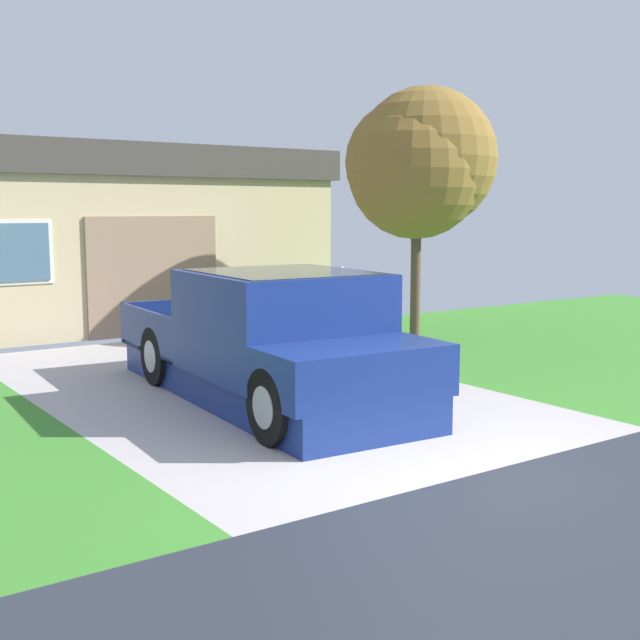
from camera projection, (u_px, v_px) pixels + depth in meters
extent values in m
cube|color=#B4ABA9|center=(240.00, 388.00, 11.14)|extent=(5.20, 9.00, 0.06)
cube|color=#3C842C|center=(623.00, 334.00, 16.03)|extent=(12.00, 9.00, 0.06)
cube|color=navy|center=(262.00, 380.00, 10.49)|extent=(2.21, 5.44, 0.42)
cube|color=navy|center=(282.00, 322.00, 9.91)|extent=(2.15, 2.30, 1.22)
cube|color=#1E2833|center=(282.00, 292.00, 9.87)|extent=(1.89, 2.11, 0.51)
cube|color=navy|center=(354.00, 371.00, 8.60)|extent=(2.07, 1.17, 0.55)
cube|color=black|center=(212.00, 344.00, 11.81)|extent=(2.14, 2.26, 0.06)
cube|color=navy|center=(271.00, 321.00, 12.27)|extent=(0.21, 2.12, 0.60)
cube|color=navy|center=(146.00, 331.00, 11.28)|extent=(0.21, 2.12, 0.60)
cube|color=navy|center=(185.00, 318.00, 12.65)|extent=(2.00, 0.20, 0.60)
cube|color=black|center=(393.00, 301.00, 9.80)|extent=(0.11, 0.19, 0.20)
cylinder|color=black|center=(411.00, 387.00, 9.22)|extent=(0.32, 0.82, 0.80)
cylinder|color=#9E9EA3|center=(411.00, 387.00, 9.22)|extent=(0.31, 0.46, 0.44)
cylinder|color=black|center=(274.00, 406.00, 8.33)|extent=(0.32, 0.82, 0.80)
cylinder|color=#9E9EA3|center=(274.00, 406.00, 8.33)|extent=(0.31, 0.46, 0.44)
cylinder|color=black|center=(272.00, 345.00, 12.08)|extent=(0.32, 0.82, 0.80)
cylinder|color=#9E9EA3|center=(272.00, 345.00, 12.08)|extent=(0.31, 0.46, 0.44)
cylinder|color=black|center=(159.00, 356.00, 11.20)|extent=(0.32, 0.82, 0.80)
cylinder|color=#9E9EA3|center=(159.00, 356.00, 11.20)|extent=(0.31, 0.46, 0.44)
cylinder|color=#333842|center=(346.00, 352.00, 11.48)|extent=(0.14, 0.14, 0.79)
cylinder|color=#333842|center=(337.00, 357.00, 11.15)|extent=(0.14, 0.14, 0.79)
cylinder|color=gold|center=(341.00, 308.00, 11.23)|extent=(0.32, 0.32, 0.56)
cylinder|color=brown|center=(346.00, 312.00, 11.41)|extent=(0.09, 0.09, 0.65)
cylinder|color=brown|center=(337.00, 315.00, 11.06)|extent=(0.09, 0.09, 0.65)
sphere|color=brown|center=(342.00, 278.00, 11.17)|extent=(0.23, 0.23, 0.23)
cylinder|color=#BCB2A3|center=(342.00, 275.00, 11.16)|extent=(0.49, 0.49, 0.01)
cone|color=#BCB2A3|center=(342.00, 270.00, 11.16)|extent=(0.24, 0.24, 0.12)
cube|color=beige|center=(350.00, 379.00, 11.03)|extent=(0.34, 0.17, 0.25)
torus|color=beige|center=(350.00, 366.00, 11.01)|extent=(0.31, 0.02, 0.31)
cube|color=#CAB388|center=(106.00, 250.00, 18.00)|extent=(8.01, 5.85, 3.01)
cube|color=#423D38|center=(103.00, 166.00, 17.76)|extent=(8.33, 6.08, 0.63)
cube|color=#93755B|center=(154.00, 276.00, 15.56)|extent=(2.62, 0.06, 2.26)
cube|color=slate|center=(17.00, 252.00, 14.06)|extent=(1.10, 0.05, 1.00)
cube|color=silver|center=(17.00, 252.00, 14.08)|extent=(1.23, 0.02, 1.12)
cylinder|color=brown|center=(415.00, 278.00, 15.21)|extent=(0.19, 0.19, 2.23)
sphere|color=olive|center=(425.00, 159.00, 15.06)|extent=(2.63, 2.63, 2.63)
sphere|color=olive|center=(407.00, 162.00, 15.17)|extent=(2.30, 2.30, 2.30)
sphere|color=olive|center=(416.00, 171.00, 14.89)|extent=(2.49, 2.49, 2.49)
cube|color=#286B38|center=(299.00, 306.00, 15.72)|extent=(0.58, 0.68, 0.90)
cube|color=#1C4A27|center=(299.00, 280.00, 15.65)|extent=(0.60, 0.71, 0.10)
cylinder|color=black|center=(297.00, 332.00, 15.44)|extent=(0.05, 0.18, 0.18)
cylinder|color=black|center=(316.00, 330.00, 15.69)|extent=(0.05, 0.18, 0.18)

